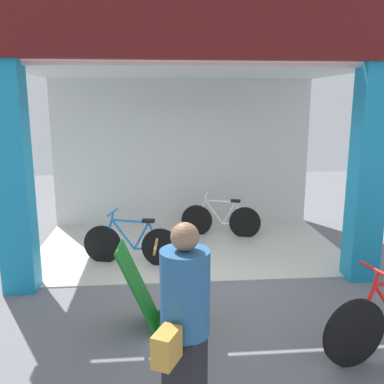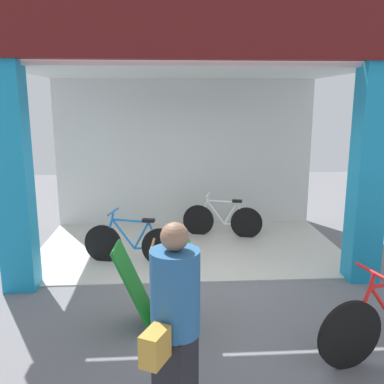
# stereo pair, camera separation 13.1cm
# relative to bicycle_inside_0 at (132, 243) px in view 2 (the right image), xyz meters

# --- Properties ---
(ground_plane) EXTENTS (18.31, 18.31, 0.00)m
(ground_plane) POSITION_rel_bicycle_inside_0_xyz_m (0.94, -0.76, -0.34)
(ground_plane) COLOR slate
(ground_plane) RESTS_ON ground
(shop_facade) EXTENTS (5.35, 3.28, 3.88)m
(shop_facade) POSITION_rel_bicycle_inside_0_xyz_m (0.94, 0.69, 1.71)
(shop_facade) COLOR beige
(shop_facade) RESTS_ON ground
(bicycle_inside_0) EXTENTS (1.51, 0.48, 0.85)m
(bicycle_inside_0) POSITION_rel_bicycle_inside_0_xyz_m (0.00, 0.00, 0.00)
(bicycle_inside_0) COLOR black
(bicycle_inside_0) RESTS_ON ground
(bicycle_inside_1) EXTENTS (1.46, 0.48, 0.82)m
(bicycle_inside_1) POSITION_rel_bicycle_inside_0_xyz_m (1.59, 1.26, -0.01)
(bicycle_inside_1) COLOR black
(bicycle_inside_1) RESTS_ON ground
(sandwich_board_sign) EXTENTS (0.87, 0.54, 0.97)m
(sandwich_board_sign) POSITION_rel_bicycle_inside_0_xyz_m (0.38, -1.85, 0.14)
(sandwich_board_sign) COLOR #197226
(sandwich_board_sign) RESTS_ON ground
(pedestrian_1) EXTENTS (0.50, 0.65, 1.67)m
(pedestrian_1) POSITION_rel_bicycle_inside_0_xyz_m (0.59, -3.42, 0.53)
(pedestrian_1) COLOR black
(pedestrian_1) RESTS_ON ground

